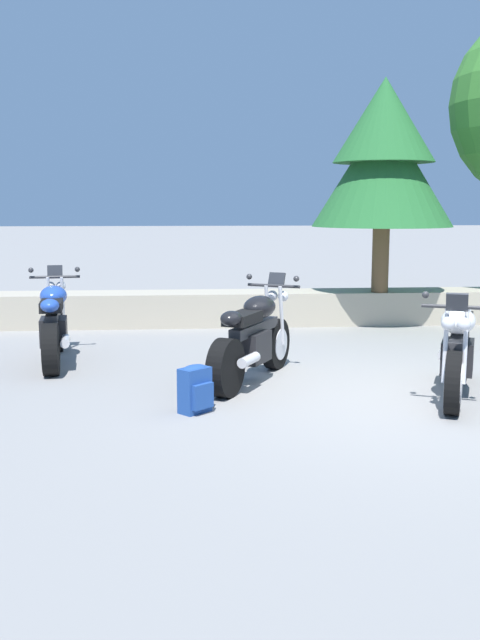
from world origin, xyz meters
The scene contains 7 objects.
ground_plane centered at (0.00, 0.00, 0.00)m, with size 120.00×120.00×0.00m, color gray.
stone_wall centered at (0.00, 4.80, 0.28)m, with size 36.00×0.80×0.55m, color #A89E89.
motorcycle_blue_near_left centered at (-3.84, 2.05, 0.49)m, with size 0.70×2.06×1.18m.
motorcycle_black_centre centered at (-1.41, 0.84, 0.49)m, with size 1.17×1.89×1.18m.
motorcycle_white_far_right centered at (0.64, 0.02, 0.49)m, with size 1.05×1.96×1.18m.
rider_backpack centered at (-2.09, -0.36, 0.24)m, with size 0.35×0.35×0.47m.
pine_tree_far_left centered at (1.04, 4.56, 2.75)m, with size 2.28×2.28×3.44m.
Camera 1 is at (-2.18, -7.17, 2.00)m, focal length 40.76 mm.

